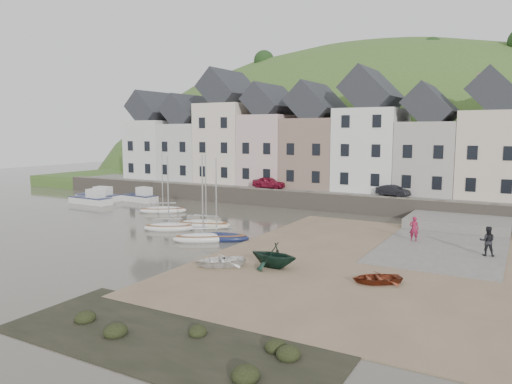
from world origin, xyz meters
The scene contains 25 objects.
ground centered at (0.00, 0.00, 0.00)m, with size 160.00×160.00×0.00m, color #4D493D.
quay_land centered at (0.00, 32.00, 0.75)m, with size 90.00×30.00×1.50m, color #3F5E25.
quay_street centered at (0.00, 20.50, 1.55)m, with size 70.00×7.00×0.10m, color slate.
seawall centered at (0.00, 17.00, 0.90)m, with size 70.00×1.20×1.80m, color slate.
beach centered at (11.00, 0.00, 0.03)m, with size 18.00×26.00×0.06m, color #776148.
slipway centered at (15.00, 8.00, 0.06)m, with size 8.00×18.00×0.12m, color slate.
hillside centered at (-5.00, 60.00, -17.99)m, with size 134.40×84.00×84.00m.
townhouse_terrace centered at (1.76, 24.00, 7.32)m, with size 61.05×8.00×13.93m.
sailboat_0 centered at (-11.77, 7.92, 0.26)m, with size 4.73×3.88×6.32m.
sailboat_1 centered at (-5.61, 1.36, 0.26)m, with size 4.37×3.38×6.32m.
sailboat_2 centered at (-3.76, 4.04, 0.26)m, with size 4.41×1.80×6.32m.
sailboat_3 centered at (-3.96, 3.82, 0.26)m, with size 4.95×3.19×6.32m.
sailboat_4 centered at (-0.82, -0.53, 0.26)m, with size 4.54×3.84×6.32m.
sailboat_5 centered at (-0.09, 0.18, 0.26)m, with size 5.09×3.30×6.32m.
motorboat_0 centered at (-23.65, 10.70, 0.58)m, with size 5.65×2.24×1.70m.
motorboat_1 centered at (-22.46, 8.43, 0.58)m, with size 5.43×1.97×1.70m.
motorboat_2 centered at (-18.96, 12.51, 0.58)m, with size 4.62×2.20×1.70m.
rowboat_white centered at (4.05, -5.64, 0.38)m, with size 2.17×3.04×0.63m, color white.
rowboat_green centered at (7.01, -4.33, 0.83)m, with size 2.53×2.93×1.54m, color black.
rowboat_red centered at (13.13, -4.29, 0.33)m, with size 1.88×2.64×0.55m, color maroon.
person_red centered at (12.86, 6.62, 1.03)m, with size 0.66×0.43×1.82m, color maroon.
person_dark centered at (17.83, 4.62, 1.08)m, with size 0.93×0.73×1.92m, color black.
car_left centered at (-5.89, 19.50, 2.25)m, with size 1.53×3.81×1.30m, color maroon.
car_right centered at (8.17, 19.50, 2.16)m, with size 1.19×3.41×1.12m, color black.
shore_rocks centered at (8.50, -15.05, 0.09)m, with size 14.00×6.00×0.61m.
Camera 1 is at (19.76, -29.13, 8.08)m, focal length 33.93 mm.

